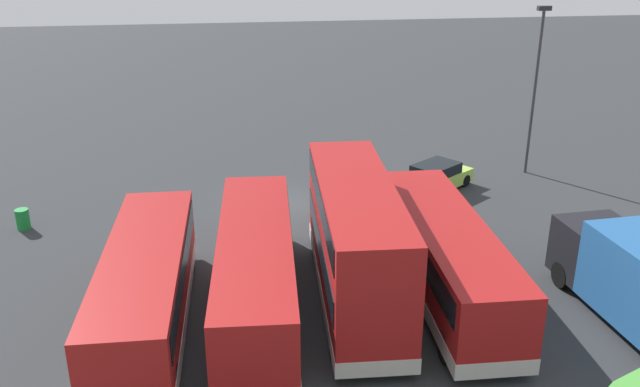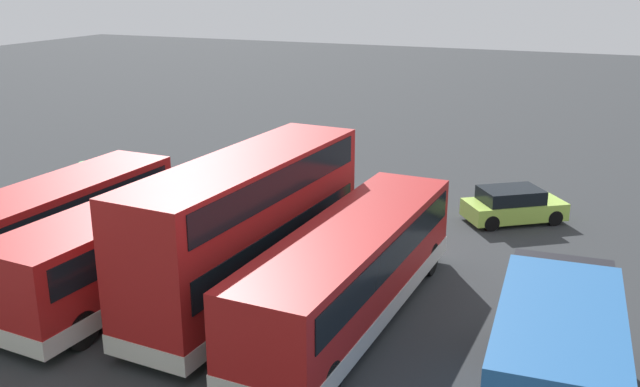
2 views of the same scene
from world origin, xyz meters
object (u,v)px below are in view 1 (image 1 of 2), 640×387
bus_double_decker_second (356,240)px  bus_single_deck_third (256,268)px  waste_bin_yellow (23,219)px  bus_single_deck_fourth (146,286)px  lamp_post_tall (536,80)px  car_hatchback_silver (437,177)px  bus_single_deck_near_end (446,255)px

bus_double_decker_second → bus_single_deck_third: bearing=0.9°
waste_bin_yellow → bus_single_deck_fourth: bearing=124.8°
lamp_post_tall → bus_double_decker_second: bearing=45.2°
bus_single_deck_fourth → car_hatchback_silver: bus_single_deck_fourth is taller
bus_double_decker_second → car_hatchback_silver: size_ratio=2.42×
bus_double_decker_second → lamp_post_tall: size_ratio=1.14×
bus_single_deck_fourth → waste_bin_yellow: 11.27m
bus_double_decker_second → lamp_post_tall: (-12.20, -12.30, 2.79)m
car_hatchback_silver → bus_single_deck_near_end: bearing=73.8°
bus_single_deck_near_end → bus_single_deck_third: bearing=-0.1°
bus_single_deck_near_end → bus_single_deck_fourth: same height
bus_single_deck_near_end → lamp_post_tall: size_ratio=1.24×
bus_double_decker_second → lamp_post_tall: lamp_post_tall is taller
lamp_post_tall → bus_single_deck_third: bearing=38.1°
lamp_post_tall → waste_bin_yellow: (25.90, 3.89, -4.76)m
bus_single_deck_fourth → car_hatchback_silver: (-13.75, -11.29, -0.92)m
bus_double_decker_second → waste_bin_yellow: size_ratio=10.88×
car_hatchback_silver → lamp_post_tall: lamp_post_tall is taller
bus_single_deck_fourth → bus_double_decker_second: bearing=-173.8°
bus_single_deck_near_end → bus_double_decker_second: (3.39, -0.07, 0.82)m
bus_single_deck_near_end → bus_double_decker_second: bus_double_decker_second is taller
bus_single_deck_fourth → waste_bin_yellow: bus_single_deck_fourth is taller
bus_single_deck_near_end → waste_bin_yellow: bus_single_deck_near_end is taller
waste_bin_yellow → car_hatchback_silver: bearing=-174.1°
bus_single_deck_third → lamp_post_tall: (-15.79, -12.36, 3.61)m
car_hatchback_silver → waste_bin_yellow: car_hatchback_silver is taller
bus_single_deck_near_end → bus_single_deck_third: 6.98m
bus_single_deck_third → waste_bin_yellow: bearing=-39.9°
bus_single_deck_third → lamp_post_tall: bearing=-141.9°
bus_double_decker_second → car_hatchback_silver: bearing=-121.6°
bus_single_deck_fourth → car_hatchback_silver: size_ratio=2.51×
bus_single_deck_third → lamp_post_tall: size_ratio=1.30×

